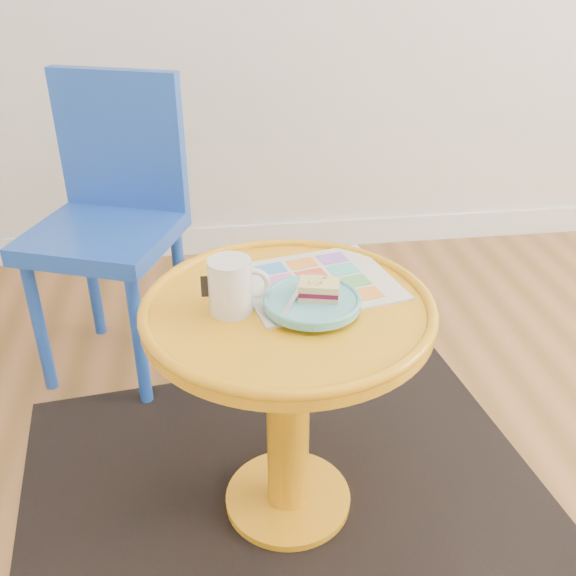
{
  "coord_description": "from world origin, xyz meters",
  "views": [
    {
      "loc": [
        -0.95,
        -0.59,
        1.25
      ],
      "look_at": [
        -0.79,
        0.53,
        0.62
      ],
      "focal_mm": 40.0,
      "sensor_mm": 36.0,
      "label": 1
    }
  ],
  "objects": [
    {
      "name": "rug",
      "position": [
        -0.79,
        0.53,
        0.0
      ],
      "size": [
        1.42,
        1.24,
        0.01
      ],
      "primitive_type": "cube",
      "rotation": [
        0.0,
        0.0,
        0.11
      ],
      "color": "black",
      "rests_on": "ground"
    },
    {
      "name": "cake_slice",
      "position": [
        -0.73,
        0.51,
        0.62
      ],
      "size": [
        0.09,
        0.07,
        0.04
      ],
      "rotation": [
        0.0,
        0.0,
        -0.25
      ],
      "color": "#D3BC8C",
      "rests_on": "plate"
    },
    {
      "name": "mug",
      "position": [
        -0.91,
        0.53,
        0.64
      ],
      "size": [
        0.12,
        0.09,
        0.11
      ],
      "rotation": [
        0.0,
        0.0,
        -0.1
      ],
      "color": "silver",
      "rests_on": "side_table"
    },
    {
      "name": "plate",
      "position": [
        -0.75,
        0.51,
        0.6
      ],
      "size": [
        0.2,
        0.2,
        0.02
      ],
      "color": "#56B1B6",
      "rests_on": "newspaper"
    },
    {
      "name": "side_table",
      "position": [
        -0.79,
        0.53,
        0.41
      ],
      "size": [
        0.61,
        0.61,
        0.58
      ],
      "color": "orange",
      "rests_on": "ground"
    },
    {
      "name": "chair",
      "position": [
        -1.23,
        1.26,
        0.52
      ],
      "size": [
        0.52,
        0.52,
        0.91
      ],
      "rotation": [
        0.0,
        0.0,
        -0.37
      ],
      "color": "#1C48B7",
      "rests_on": "ground"
    },
    {
      "name": "newspaper",
      "position": [
        -0.72,
        0.62,
        0.58
      ],
      "size": [
        0.38,
        0.34,
        0.01
      ],
      "primitive_type": "cube",
      "rotation": [
        0.0,
        0.0,
        0.22
      ],
      "color": "silver",
      "rests_on": "side_table"
    },
    {
      "name": "room_walls",
      "position": [
        -0.99,
        0.99,
        0.06
      ],
      "size": [
        4.0,
        4.0,
        4.0
      ],
      "color": "silver",
      "rests_on": "ground"
    },
    {
      "name": "fork",
      "position": [
        -0.78,
        0.51,
        0.61
      ],
      "size": [
        0.07,
        0.14,
        0.0
      ],
      "rotation": [
        0.0,
        0.0,
        -0.43
      ],
      "color": "silver",
      "rests_on": "plate"
    }
  ]
}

